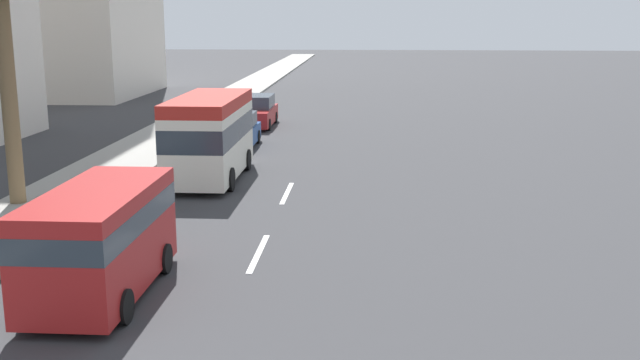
{
  "coord_description": "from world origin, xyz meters",
  "views": [
    {
      "loc": [
        -3.96,
        -2.85,
        6.08
      ],
      "look_at": [
        17.99,
        -1.38,
        1.23
      ],
      "focal_mm": 42.17,
      "sensor_mm": 36.0,
      "label": 1
    }
  ],
  "objects_px": {
    "minibus_second": "(210,134)",
    "car_fourth": "(257,112)",
    "van_lead": "(101,235)",
    "car_third": "(236,132)"
  },
  "relations": [
    {
      "from": "car_third",
      "to": "car_fourth",
      "type": "distance_m",
      "value": 6.85
    },
    {
      "from": "car_third",
      "to": "car_fourth",
      "type": "xyz_separation_m",
      "value": [
        6.85,
        0.05,
        0.06
      ]
    },
    {
      "from": "minibus_second",
      "to": "car_fourth",
      "type": "height_order",
      "value": "minibus_second"
    },
    {
      "from": "van_lead",
      "to": "car_third",
      "type": "distance_m",
      "value": 18.93
    },
    {
      "from": "van_lead",
      "to": "car_fourth",
      "type": "xyz_separation_m",
      "value": [
        25.76,
        0.44,
        -0.56
      ]
    },
    {
      "from": "van_lead",
      "to": "car_third",
      "type": "relative_size",
      "value": 1.21
    },
    {
      "from": "car_third",
      "to": "car_fourth",
      "type": "relative_size",
      "value": 0.9
    },
    {
      "from": "van_lead",
      "to": "minibus_second",
      "type": "distance_m",
      "value": 11.96
    },
    {
      "from": "minibus_second",
      "to": "car_fourth",
      "type": "relative_size",
      "value": 1.36
    },
    {
      "from": "van_lead",
      "to": "car_fourth",
      "type": "distance_m",
      "value": 25.77
    }
  ]
}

